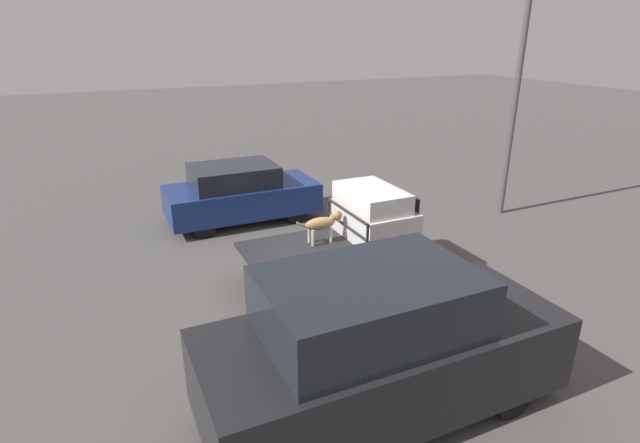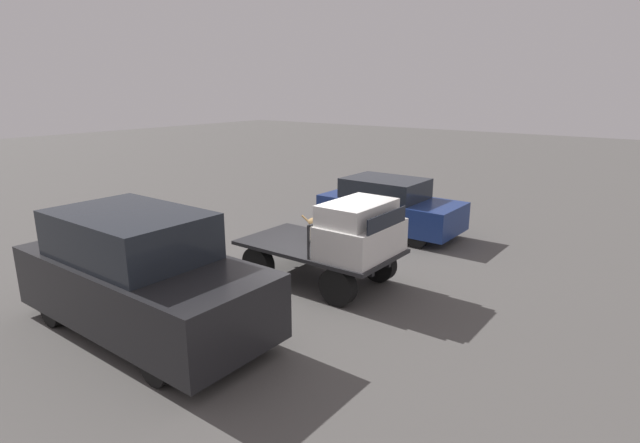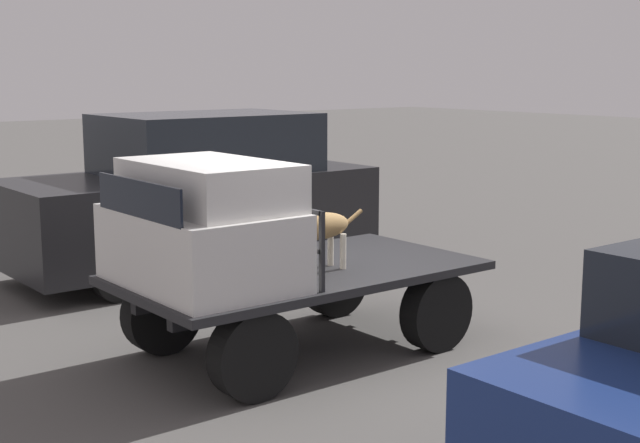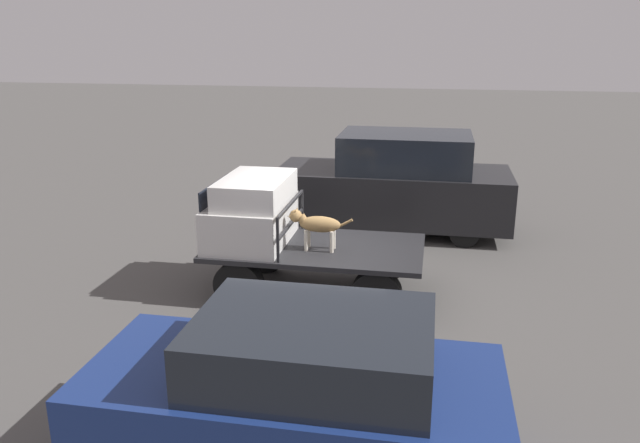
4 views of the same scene
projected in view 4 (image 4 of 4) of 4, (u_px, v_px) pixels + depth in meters
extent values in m
plane|color=#514F4C|center=(316.00, 293.00, 10.39)|extent=(80.00, 80.00, 0.00)
cylinder|color=black|center=(239.00, 285.00, 9.73)|extent=(0.77, 0.24, 0.77)
cylinder|color=black|center=(266.00, 251.00, 11.21)|extent=(0.77, 0.24, 0.77)
cylinder|color=black|center=(376.00, 295.00, 9.35)|extent=(0.77, 0.24, 0.77)
cylinder|color=black|center=(385.00, 259.00, 10.83)|extent=(0.77, 0.24, 0.77)
cube|color=black|center=(312.00, 262.00, 9.89)|extent=(3.19, 0.10, 0.18)
cube|color=black|center=(320.00, 249.00, 10.51)|extent=(3.19, 0.10, 0.18)
cube|color=#232326|center=(316.00, 248.00, 10.16)|extent=(3.47, 1.90, 0.08)
cube|color=silver|center=(251.00, 222.00, 10.24)|extent=(1.20, 1.78, 0.68)
cube|color=silver|center=(256.00, 190.00, 10.07)|extent=(1.02, 1.64, 0.42)
cube|color=black|center=(215.00, 192.00, 10.20)|extent=(0.02, 1.46, 0.31)
cube|color=#232326|center=(278.00, 240.00, 9.30)|extent=(0.04, 0.04, 0.70)
cube|color=#232326|center=(302.00, 209.00, 10.94)|extent=(0.04, 0.04, 0.70)
cube|color=#232326|center=(291.00, 204.00, 10.02)|extent=(0.04, 1.74, 0.04)
cube|color=#232326|center=(291.00, 223.00, 10.12)|extent=(0.04, 1.74, 0.04)
cylinder|color=beige|center=(306.00, 241.00, 9.85)|extent=(0.06, 0.06, 0.34)
cylinder|color=beige|center=(309.00, 237.00, 10.03)|extent=(0.06, 0.06, 0.34)
cylinder|color=beige|center=(332.00, 242.00, 9.78)|extent=(0.06, 0.06, 0.34)
cylinder|color=beige|center=(334.00, 238.00, 9.96)|extent=(0.06, 0.06, 0.34)
ellipsoid|color=olive|center=(320.00, 224.00, 9.83)|extent=(0.66, 0.26, 0.26)
sphere|color=beige|center=(309.00, 226.00, 9.88)|extent=(0.12, 0.12, 0.12)
cylinder|color=olive|center=(303.00, 219.00, 9.86)|extent=(0.18, 0.14, 0.18)
sphere|color=olive|center=(296.00, 216.00, 9.87)|extent=(0.20, 0.20, 0.20)
cone|color=beige|center=(290.00, 216.00, 9.89)|extent=(0.11, 0.11, 0.11)
cone|color=olive|center=(295.00, 212.00, 9.79)|extent=(0.06, 0.08, 0.10)
cone|color=olive|center=(297.00, 210.00, 9.89)|extent=(0.06, 0.08, 0.10)
cylinder|color=olive|center=(344.00, 224.00, 9.76)|extent=(0.28, 0.04, 0.19)
cylinder|color=black|center=(202.00, 383.00, 7.16)|extent=(0.60, 0.20, 0.60)
cylinder|color=black|center=(423.00, 406.00, 6.72)|extent=(0.60, 0.20, 0.60)
cube|color=navy|center=(293.00, 406.00, 6.11)|extent=(4.06, 1.83, 0.78)
cube|color=#1E232B|center=(313.00, 346.00, 5.88)|extent=(2.23, 1.65, 0.57)
cylinder|color=black|center=(315.00, 224.00, 13.08)|extent=(0.60, 0.20, 0.60)
cylinder|color=black|center=(329.00, 203.00, 14.73)|extent=(0.60, 0.20, 0.60)
cylinder|color=black|center=(464.00, 232.00, 12.54)|extent=(0.60, 0.20, 0.60)
cylinder|color=black|center=(462.00, 209.00, 14.19)|extent=(0.60, 0.20, 0.60)
cube|color=black|center=(392.00, 194.00, 13.49)|extent=(4.95, 2.04, 1.09)
cube|color=#1E232B|center=(405.00, 152.00, 13.17)|extent=(2.72, 1.83, 0.79)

